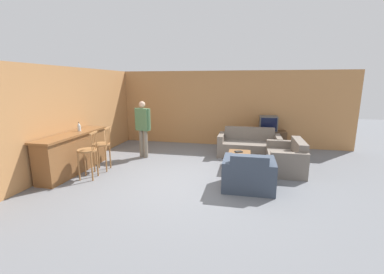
% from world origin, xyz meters
% --- Properties ---
extents(ground_plane, '(24.00, 24.00, 0.00)m').
position_xyz_m(ground_plane, '(0.00, 0.00, 0.00)').
color(ground_plane, slate).
extents(wall_back, '(9.40, 0.08, 2.60)m').
position_xyz_m(wall_back, '(0.00, 3.72, 1.30)').
color(wall_back, '#B27A47').
rests_on(wall_back, ground_plane).
extents(wall_left, '(0.08, 8.72, 2.60)m').
position_xyz_m(wall_left, '(-3.30, 1.36, 1.30)').
color(wall_left, '#B27A47').
rests_on(wall_left, ground_plane).
extents(bar_counter, '(0.55, 2.19, 0.98)m').
position_xyz_m(bar_counter, '(-2.96, 0.05, 0.50)').
color(bar_counter, brown).
rests_on(bar_counter, ground_plane).
extents(bar_chair_near, '(0.50, 0.50, 1.11)m').
position_xyz_m(bar_chair_near, '(-2.33, -0.27, 0.60)').
color(bar_chair_near, '#996638').
rests_on(bar_chair_near, ground_plane).
extents(bar_chair_mid, '(0.51, 0.51, 1.11)m').
position_xyz_m(bar_chair_mid, '(-2.33, 0.32, 0.60)').
color(bar_chair_mid, '#996638').
rests_on(bar_chair_mid, ground_plane).
extents(couch_far, '(1.84, 0.92, 0.83)m').
position_xyz_m(couch_far, '(1.32, 2.46, 0.30)').
color(couch_far, '#70665B').
rests_on(couch_far, ground_plane).
extents(armchair_near, '(1.06, 0.87, 0.81)m').
position_xyz_m(armchair_near, '(1.31, -0.12, 0.30)').
color(armchair_near, '#384251').
rests_on(armchair_near, ground_plane).
extents(loveseat_right, '(0.84, 1.45, 0.80)m').
position_xyz_m(loveseat_right, '(2.26, 1.29, 0.30)').
color(loveseat_right, '#70665B').
rests_on(loveseat_right, ground_plane).
extents(coffee_table, '(0.57, 0.96, 0.39)m').
position_xyz_m(coffee_table, '(1.07, 1.16, 0.33)').
color(coffee_table, brown).
rests_on(coffee_table, ground_plane).
extents(tv_unit, '(1.18, 0.49, 0.63)m').
position_xyz_m(tv_unit, '(1.93, 3.40, 0.31)').
color(tv_unit, '#513823').
rests_on(tv_unit, ground_plane).
extents(tv, '(0.57, 0.49, 0.49)m').
position_xyz_m(tv, '(1.93, 3.39, 0.88)').
color(tv, '#4C4C4C').
rests_on(tv, tv_unit).
extents(bottle, '(0.08, 0.08, 0.23)m').
position_xyz_m(bottle, '(-2.97, 0.36, 1.09)').
color(bottle, silver).
rests_on(bottle, bar_counter).
extents(book_on_table, '(0.22, 0.20, 0.03)m').
position_xyz_m(book_on_table, '(1.05, 1.35, 0.41)').
color(book_on_table, black).
rests_on(book_on_table, coffee_table).
extents(person_by_window, '(0.53, 0.27, 1.67)m').
position_xyz_m(person_by_window, '(-1.76, 1.62, 0.95)').
color(person_by_window, '#756B5B').
rests_on(person_by_window, ground_plane).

